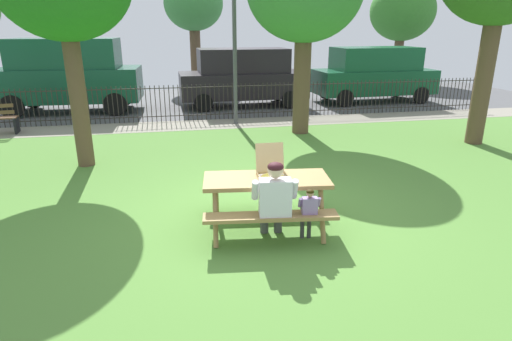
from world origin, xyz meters
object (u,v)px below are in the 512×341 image
at_px(adult_at_table, 274,198).
at_px(lamp_post_walkway, 234,33).
at_px(parked_car_far_left, 68,74).
at_px(pizza_box_open, 272,171).
at_px(far_tree_center, 403,12).
at_px(parked_car_center, 374,73).
at_px(child_at_table, 308,209).
at_px(picnic_table_foreground, 266,189).
at_px(parked_car_left, 243,76).
at_px(far_tree_midleft, 194,5).

xyz_separation_m(adult_at_table, lamp_post_walkway, (0.61, 7.64, 2.00)).
bearing_deg(parked_car_far_left, pizza_box_open, -64.71).
height_order(pizza_box_open, far_tree_center, far_tree_center).
xyz_separation_m(pizza_box_open, parked_car_center, (6.43, 10.09, 0.24)).
distance_m(adult_at_table, child_at_table, 0.49).
distance_m(picnic_table_foreground, pizza_box_open, 0.28).
distance_m(parked_car_left, parked_car_center, 5.17).
height_order(child_at_table, parked_car_center, parked_car_center).
bearing_deg(far_tree_center, far_tree_midleft, 180.00).
bearing_deg(parked_car_far_left, adult_at_table, -66.23).
bearing_deg(parked_car_left, lamp_post_walkway, -103.72).
bearing_deg(parked_car_left, far_tree_center, 31.87).
bearing_deg(parked_car_far_left, far_tree_center, 20.67).
bearing_deg(pizza_box_open, parked_car_left, 82.93).
height_order(parked_car_far_left, parked_car_left, parked_car_far_left).
distance_m(pizza_box_open, parked_car_center, 11.97).
bearing_deg(picnic_table_foreground, pizza_box_open, 19.01).
xyz_separation_m(adult_at_table, parked_car_center, (6.51, 10.63, 0.44)).
relative_size(picnic_table_foreground, lamp_post_walkway, 0.45).
bearing_deg(parked_car_center, far_tree_center, 54.53).
xyz_separation_m(parked_car_far_left, far_tree_midleft, (4.66, 5.77, 2.46)).
xyz_separation_m(picnic_table_foreground, child_at_table, (0.45, -0.59, -0.10)).
distance_m(picnic_table_foreground, far_tree_center, 19.35).
relative_size(child_at_table, lamp_post_walkway, 0.18).
height_order(pizza_box_open, adult_at_table, pizza_box_open).
bearing_deg(picnic_table_foreground, parked_car_center, 57.25).
bearing_deg(far_tree_midleft, adult_at_table, -89.92).
bearing_deg(picnic_table_foreground, child_at_table, -52.43).
height_order(far_tree_midleft, far_tree_center, far_tree_midleft).
bearing_deg(lamp_post_walkway, parked_car_center, 26.83).
distance_m(child_at_table, parked_car_left, 10.77).
bearing_deg(pizza_box_open, parked_car_center, 57.52).
bearing_deg(parked_car_center, parked_car_left, -180.00).
xyz_separation_m(picnic_table_foreground, adult_at_table, (-0.00, -0.50, 0.06)).
height_order(parked_car_left, far_tree_midleft, far_tree_midleft).
xyz_separation_m(lamp_post_walkway, far_tree_center, (10.02, 8.76, 0.88)).
xyz_separation_m(adult_at_table, child_at_table, (0.46, -0.09, -0.16)).
xyz_separation_m(picnic_table_foreground, parked_car_far_left, (-4.68, 10.12, 0.71)).
distance_m(adult_at_table, parked_car_center, 12.47).
relative_size(lamp_post_walkway, parked_car_center, 0.94).
relative_size(adult_at_table, parked_car_far_left, 0.25).
xyz_separation_m(picnic_table_foreground, parked_car_center, (6.51, 10.12, 0.50)).
distance_m(picnic_table_foreground, parked_car_left, 10.22).
distance_m(pizza_box_open, adult_at_table, 0.58).
relative_size(parked_car_far_left, parked_car_left, 1.03).
bearing_deg(far_tree_midleft, parked_car_center, -41.45).
height_order(lamp_post_walkway, far_tree_center, far_tree_center).
bearing_deg(pizza_box_open, picnic_table_foreground, -160.99).
relative_size(child_at_table, far_tree_midleft, 0.16).
height_order(parked_car_left, parked_car_center, same).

